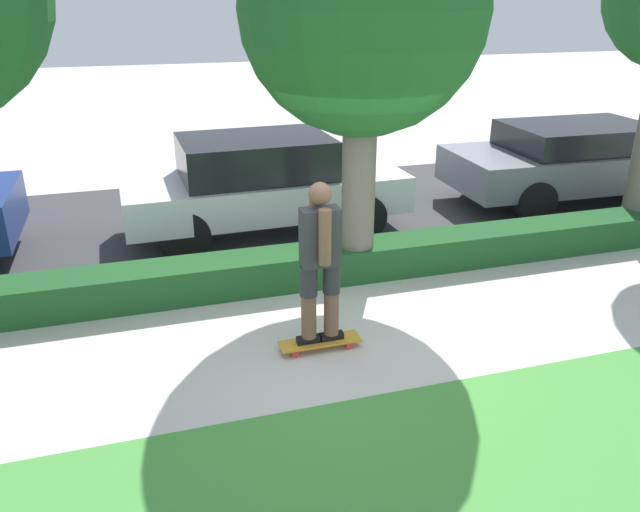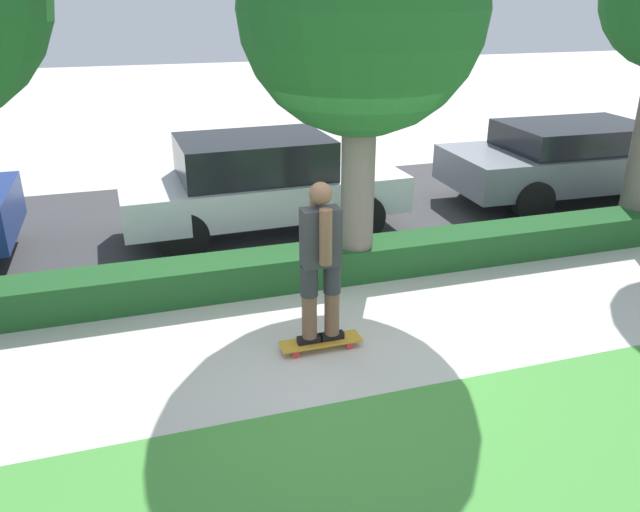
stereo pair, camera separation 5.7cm
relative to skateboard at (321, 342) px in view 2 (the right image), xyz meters
The scene contains 8 objects.
ground_plane 0.33m from the skateboard, ahead, with size 60.00×60.00×0.00m, color beige.
street_asphalt 4.25m from the skateboard, 85.67° to the left, with size 18.27×5.00×0.01m.
hedge_row 1.68m from the skateboard, 78.94° to the left, with size 18.27×0.60×0.45m.
skateboard is the anchor object (origin of this frame).
skater_person 0.94m from the skateboard, 165.96° to the right, with size 0.50×0.44×1.73m.
tree_mid 3.70m from the skateboard, 58.33° to the left, with size 2.84×2.84×4.74m.
parked_car_middle 3.74m from the skateboard, 87.30° to the left, with size 4.32×1.88×1.50m.
parked_car_rear 6.98m from the skateboard, 31.50° to the left, with size 4.80×2.03×1.39m.
Camera 2 is at (-2.02, -5.49, 3.47)m, focal length 35.00 mm.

